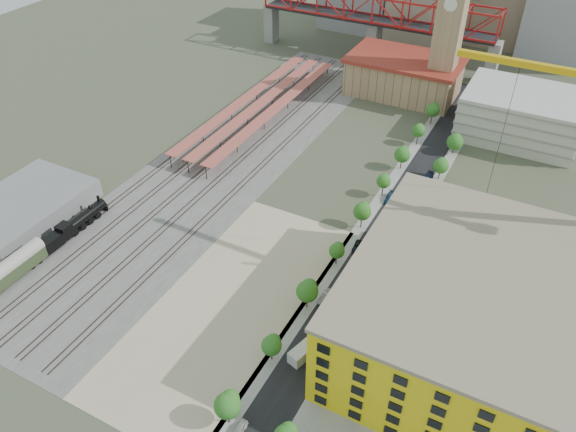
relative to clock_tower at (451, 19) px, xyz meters
The scene contains 31 objects.
ground 85.36m from the clock_tower, 95.71° to the right, with size 400.00×400.00×0.00m, color #474C38.
ballast_strip 81.63m from the clock_tower, 125.15° to the right, with size 36.00×165.00×0.06m, color #605E59.
dirt_lot 115.74m from the clock_tower, 96.14° to the right, with size 28.00×67.00×0.06m, color tan.
street_asphalt 71.48m from the clock_tower, 82.98° to the right, with size 12.00×170.00×0.06m, color black.
sidewalk_west 71.08m from the clock_tower, 87.80° to the right, with size 3.00×170.00×0.04m, color gray.
sidewalk_east 72.31m from the clock_tower, 78.27° to the right, with size 3.00×170.00×0.04m, color gray.
construction_pad 110.41m from the clock_tower, 69.69° to the right, with size 50.00×90.00×0.06m, color gray.
rail_tracks 82.57m from the clock_tower, 126.24° to the right, with size 26.56×160.00×0.18m.
platform_canopies 65.08m from the clock_tower, 144.47° to the right, with size 16.00×80.00×4.12m.
station_hall 25.65m from the clock_tower, behind, with size 38.00×24.00×13.10m.
clock_tower is the anchor object (origin of this frame).
parking_garage 36.81m from the clock_tower, 19.64° to the right, with size 34.00×26.00×14.00m, color silver.
truss_bridge 42.56m from the clock_tower, 142.85° to the left, with size 94.00×9.60×25.60m.
construction_building 107.36m from the clock_tower, 71.22° to the right, with size 44.60×50.60×18.80m.
warehouse 135.13m from the clock_tower, 123.93° to the right, with size 22.00×32.00×5.00m, color gray.
street_trees 80.70m from the clock_tower, 83.91° to the right, with size 15.40×124.40×8.00m.
distant_hills 213.32m from the clock_tower, 78.30° to the left, with size 647.00×264.00×227.00m.
locomotive 125.97m from the clock_tower, 118.10° to the right, with size 2.89×22.29×5.57m.
coach 143.07m from the clock_tower, 114.33° to the right, with size 3.20×18.57×5.83m.
site_trailer_a 118.53m from the clock_tower, 86.02° to the right, with size 2.56×9.73×2.66m, color silver.
site_trailer_b 110.09m from the clock_tower, 85.70° to the right, with size 2.62×9.96×2.73m, color silver.
site_trailer_c 96.01m from the clock_tower, 85.01° to the right, with size 2.39×9.07×2.48m, color silver.
site_trailer_d 85.09m from the clock_tower, 84.30° to the right, with size 2.60×9.88×2.70m, color silver.
car_0 138.81m from the clock_tower, 87.89° to the right, with size 1.63×4.06×1.38m, color silver.
car_1 105.09m from the clock_tower, 87.17° to the right, with size 1.64×4.69×1.55m, color #949498.
car_2 87.68m from the clock_tower, 86.55° to the right, with size 2.22×4.81×1.34m, color black.
car_3 67.21m from the clock_tower, 85.31° to the right, with size 2.15×5.29×1.54m, color navy.
car_4 122.50m from the clock_tower, 84.71° to the right, with size 1.80×4.48×1.53m, color white.
car_5 113.05m from the clock_tower, 84.24° to the right, with size 1.42×4.08×1.34m, color gray.
car_6 79.41m from the clock_tower, 81.49° to the right, with size 2.23×4.85×1.35m, color black.
car_7 55.80m from the clock_tower, 76.84° to the right, with size 2.14×5.26×1.53m, color navy.
Camera 1 is at (44.64, -98.35, 86.40)m, focal length 35.00 mm.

